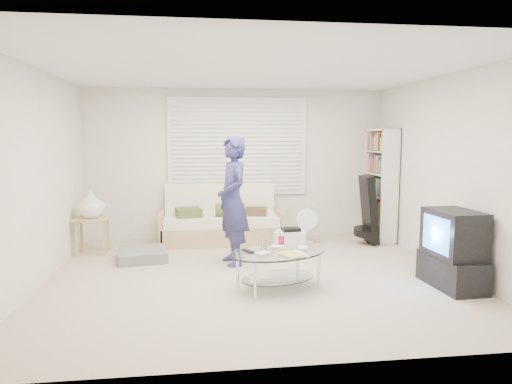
{
  "coord_description": "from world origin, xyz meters",
  "views": [
    {
      "loc": [
        -0.67,
        -5.43,
        1.71
      ],
      "look_at": [
        0.06,
        0.3,
        1.01
      ],
      "focal_mm": 32.0,
      "sensor_mm": 36.0,
      "label": 1
    }
  ],
  "objects": [
    {
      "name": "ground",
      "position": [
        0.0,
        0.0,
        0.0
      ],
      "size": [
        5.0,
        5.0,
        0.0
      ],
      "primitive_type": "plane",
      "color": "#BCA992",
      "rests_on": "ground"
    },
    {
      "name": "room_shell",
      "position": [
        0.0,
        0.48,
        1.63
      ],
      "size": [
        5.02,
        4.52,
        2.51
      ],
      "color": "beige",
      "rests_on": "ground"
    },
    {
      "name": "window_blinds",
      "position": [
        0.0,
        2.2,
        1.55
      ],
      "size": [
        2.32,
        0.08,
        1.62
      ],
      "color": "silver",
      "rests_on": "ground"
    },
    {
      "name": "futon_sofa",
      "position": [
        -0.31,
        1.87,
        0.31
      ],
      "size": [
        1.94,
        0.78,
        0.95
      ],
      "color": "tan",
      "rests_on": "ground"
    },
    {
      "name": "grey_floor_pillow",
      "position": [
        -1.45,
        0.94,
        0.07
      ],
      "size": [
        0.74,
        0.74,
        0.15
      ],
      "primitive_type": "cube",
      "rotation": [
        0.0,
        0.0,
        0.15
      ],
      "color": "slate",
      "rests_on": "ground"
    },
    {
      "name": "side_table",
      "position": [
        -2.22,
        1.39,
        0.7
      ],
      "size": [
        0.47,
        0.38,
        0.94
      ],
      "color": "tan",
      "rests_on": "ground"
    },
    {
      "name": "bookshelf",
      "position": [
        2.32,
        1.76,
        0.92
      ],
      "size": [
        0.29,
        0.77,
        1.84
      ],
      "color": "white",
      "rests_on": "ground"
    },
    {
      "name": "guitar_case",
      "position": [
        2.01,
        1.44,
        0.48
      ],
      "size": [
        0.39,
        0.4,
        1.08
      ],
      "color": "black",
      "rests_on": "ground"
    },
    {
      "name": "floor_fan",
      "position": [
        1.05,
        1.63,
        0.34
      ],
      "size": [
        0.36,
        0.23,
        0.58
      ],
      "color": "white",
      "rests_on": "ground"
    },
    {
      "name": "storage_bin",
      "position": [
        0.72,
        1.27,
        0.15
      ],
      "size": [
        0.55,
        0.47,
        0.33
      ],
      "color": "white",
      "rests_on": "ground"
    },
    {
      "name": "tv_unit",
      "position": [
        2.2,
        -0.69,
        0.43
      ],
      "size": [
        0.49,
        0.84,
        0.89
      ],
      "color": "black",
      "rests_on": "ground"
    },
    {
      "name": "coffee_table",
      "position": [
        0.22,
        -0.48,
        0.35
      ],
      "size": [
        1.33,
        1.06,
        0.55
      ],
      "color": "silver",
      "rests_on": "ground"
    },
    {
      "name": "standing_person",
      "position": [
        -0.21,
        0.59,
        0.86
      ],
      "size": [
        0.55,
        0.71,
        1.73
      ],
      "primitive_type": "imported",
      "rotation": [
        0.0,
        0.0,
        -1.33
      ],
      "color": "navy",
      "rests_on": "ground"
    }
  ]
}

